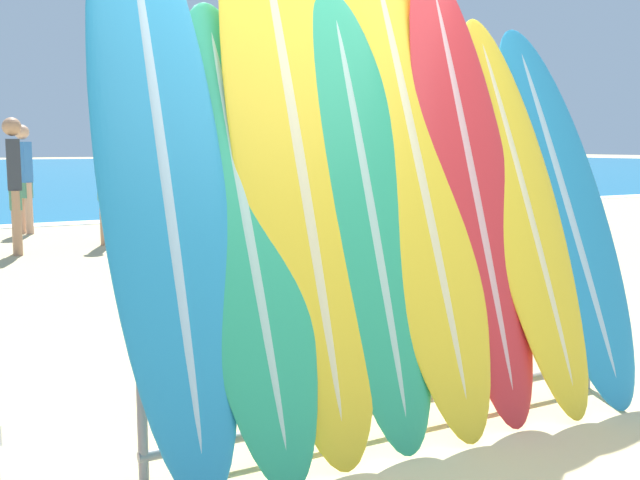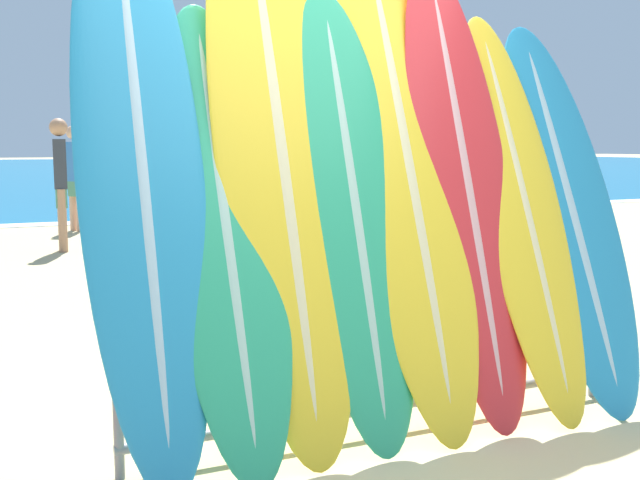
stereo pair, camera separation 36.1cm
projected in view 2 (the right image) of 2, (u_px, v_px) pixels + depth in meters
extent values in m
plane|color=tan|center=(382.00, 467.00, 3.09)|extent=(160.00, 160.00, 0.00)
cube|color=#146693|center=(18.00, 170.00, 39.66)|extent=(120.00, 60.00, 0.00)
cube|color=white|center=(84.00, 223.00, 12.71)|extent=(120.00, 0.60, 0.01)
cylinder|color=slate|center=(117.00, 383.00, 2.94)|extent=(0.04, 0.04, 0.79)
cylinder|color=slate|center=(595.00, 323.00, 3.92)|extent=(0.04, 0.04, 0.79)
cylinder|color=slate|center=(391.00, 269.00, 3.38)|extent=(2.49, 0.04, 0.04)
cylinder|color=slate|center=(390.00, 406.00, 3.46)|extent=(2.49, 0.04, 0.04)
ellipsoid|color=teal|center=(141.00, 170.00, 3.01)|extent=(0.52, 0.97, 2.45)
ellipsoid|color=#98BACC|center=(141.00, 170.00, 3.01)|extent=(0.09, 0.95, 2.36)
ellipsoid|color=#289E70|center=(224.00, 228.00, 3.10)|extent=(0.50, 0.91, 1.97)
ellipsoid|color=#9AC3B3|center=(224.00, 228.00, 3.10)|extent=(0.09, 0.88, 1.89)
ellipsoid|color=yellow|center=(280.00, 154.00, 3.26)|extent=(0.60, 0.97, 2.56)
ellipsoid|color=beige|center=(280.00, 154.00, 3.26)|extent=(0.11, 0.94, 2.46)
ellipsoid|color=#289E70|center=(353.00, 211.00, 3.33)|extent=(0.52, 0.77, 2.06)
ellipsoid|color=#9AC3B3|center=(353.00, 211.00, 3.33)|extent=(0.09, 0.75, 1.98)
ellipsoid|color=yellow|center=(406.00, 167.00, 3.51)|extent=(0.58, 1.01, 2.44)
ellipsoid|color=beige|center=(406.00, 167.00, 3.51)|extent=(0.10, 0.98, 2.35)
ellipsoid|color=red|center=(465.00, 184.00, 3.60)|extent=(0.52, 0.82, 2.27)
ellipsoid|color=#D19A9C|center=(465.00, 184.00, 3.60)|extent=(0.09, 0.80, 2.18)
ellipsoid|color=yellow|center=(522.00, 209.00, 3.71)|extent=(0.48, 0.92, 2.02)
ellipsoid|color=beige|center=(522.00, 209.00, 3.71)|extent=(0.09, 0.90, 1.94)
ellipsoid|color=teal|center=(569.00, 210.00, 3.85)|extent=(0.59, 0.93, 1.98)
ellipsoid|color=#98BACC|center=(569.00, 210.00, 3.85)|extent=(0.11, 0.90, 1.91)
cylinder|color=#A87A5B|center=(62.00, 221.00, 9.24)|extent=(0.11, 0.11, 0.78)
cylinder|color=#A87A5B|center=(62.00, 219.00, 9.39)|extent=(0.11, 0.11, 0.78)
cube|color=#478466|center=(61.00, 198.00, 9.28)|extent=(0.15, 0.23, 0.23)
cube|color=#2D333D|center=(60.00, 164.00, 9.23)|extent=(0.17, 0.25, 0.61)
sphere|color=#A87A5B|center=(58.00, 127.00, 9.17)|extent=(0.22, 0.22, 0.22)
cylinder|color=#A87A5B|center=(148.00, 212.00, 10.13)|extent=(0.12, 0.12, 0.84)
cylinder|color=#A87A5B|center=(151.00, 211.00, 10.31)|extent=(0.12, 0.12, 0.84)
cube|color=#478466|center=(149.00, 190.00, 10.18)|extent=(0.23, 0.28, 0.25)
cube|color=#3370BC|center=(148.00, 156.00, 10.12)|extent=(0.25, 0.30, 0.66)
sphere|color=#A87A5B|center=(147.00, 120.00, 10.06)|extent=(0.24, 0.24, 0.24)
cylinder|color=tan|center=(80.00, 206.00, 11.46)|extent=(0.11, 0.11, 0.77)
cylinder|color=tan|center=(73.00, 206.00, 11.56)|extent=(0.11, 0.11, 0.77)
cube|color=#478466|center=(76.00, 189.00, 11.47)|extent=(0.22, 0.25, 0.23)
cube|color=#3370BC|center=(74.00, 162.00, 11.42)|extent=(0.25, 0.28, 0.60)
sphere|color=tan|center=(73.00, 132.00, 11.37)|extent=(0.22, 0.22, 0.22)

